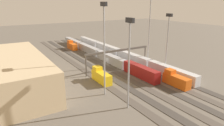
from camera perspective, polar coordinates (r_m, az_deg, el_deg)
ground_plane at (r=92.91m, az=-1.92°, el=-0.13°), size 400.00×400.00×0.00m
track_bed_0 at (r=99.42m, az=4.34°, el=1.01°), size 140.00×2.80×0.12m
track_bed_1 at (r=96.67m, az=1.94°, el=0.59°), size 140.00×2.80×0.12m
track_bed_2 at (r=94.10m, az=-0.60°, el=0.14°), size 140.00×2.80×0.12m
track_bed_3 at (r=91.73m, az=-3.27°, el=-0.34°), size 140.00×2.80×0.12m
track_bed_4 at (r=89.58m, az=-6.08°, el=-0.84°), size 140.00×2.80×0.12m
track_bed_5 at (r=87.66m, az=-9.02°, el=-1.35°), size 140.00×2.80×0.12m
train_on_track_3 at (r=123.46m, az=-11.42°, el=4.87°), size 10.00×3.00×5.00m
train_on_track_1 at (r=71.09m, az=17.83°, el=-4.60°), size 10.00×3.00×5.00m
train_on_track_2 at (r=104.24m, az=-4.21°, el=2.92°), size 90.60×3.00×4.40m
train_on_track_0 at (r=104.99m, az=1.92°, el=3.02°), size 95.60×3.00×3.80m
train_on_track_5 at (r=70.93m, az=-3.14°, el=-3.81°), size 10.00×3.00×5.00m
light_mast_0 at (r=81.64m, az=15.72°, el=7.82°), size 2.80×0.70×23.33m
light_mast_1 at (r=49.52m, az=4.95°, el=3.14°), size 2.80×0.70×23.88m
light_mast_2 at (r=90.22m, az=10.75°, el=11.37°), size 2.80×0.70×30.19m
light_mast_3 at (r=56.98m, az=-2.27°, el=7.06°), size 2.80×0.70×27.52m
signal_gantry at (r=82.07m, az=1.77°, el=3.04°), size 0.70×30.00×8.80m
maintenance_shed at (r=73.99m, az=-25.64°, el=-2.09°), size 48.35×17.06×10.51m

